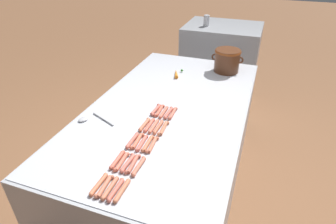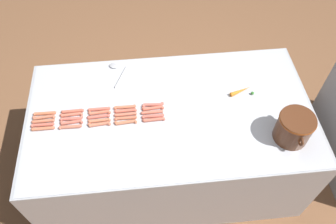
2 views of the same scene
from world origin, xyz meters
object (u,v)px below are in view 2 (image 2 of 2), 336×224
at_px(hot_dog_21, 70,127).
at_px(serving_spoon, 116,70).
at_px(hot_dog_10, 43,121).
at_px(hot_dog_13, 125,115).
at_px(carrot, 241,91).
at_px(hot_dog_0, 45,113).
at_px(hot_dog_1, 73,111).
at_px(hot_dog_6, 71,115).
at_px(hot_dog_12, 98,117).
at_px(hot_dog_20, 43,129).
at_px(hot_dog_8, 126,111).
at_px(hot_dog_3, 125,107).
at_px(hot_dog_23, 126,122).
at_px(hot_dog_15, 43,125).
at_px(bean_pot, 294,127).
at_px(hot_dog_14, 152,112).
at_px(hot_dog_16, 71,122).
at_px(hot_dog_7, 100,113).
at_px(hot_dog_18, 126,118).
at_px(hot_dog_2, 99,109).
at_px(hot_dog_19, 153,116).
at_px(hot_dog_22, 99,124).
at_px(hot_dog_11, 71,118).
at_px(hot_dog_5, 44,117).
at_px(hot_dog_4, 153,105).
at_px(hot_dog_24, 154,120).
at_px(hot_dog_17, 99,121).

distance_m(hot_dog_21, serving_spoon, 0.59).
distance_m(hot_dog_10, serving_spoon, 0.66).
xyz_separation_m(hot_dog_13, carrot, (-0.12, 0.84, 0.00)).
bearing_deg(hot_dog_0, hot_dog_1, 90.04).
relative_size(hot_dog_6, hot_dog_12, 1.00).
bearing_deg(hot_dog_20, serving_spoon, 135.39).
bearing_deg(hot_dog_8, hot_dog_20, -80.43).
relative_size(hot_dog_3, hot_dog_8, 1.00).
bearing_deg(hot_dog_0, hot_dog_23, 76.66).
distance_m(hot_dog_15, bean_pot, 1.65).
bearing_deg(hot_dog_14, hot_dog_16, -86.66).
height_order(hot_dog_7, hot_dog_10, same).
bearing_deg(hot_dog_6, hot_dog_3, 94.29).
bearing_deg(hot_dog_10, hot_dog_15, -0.73).
bearing_deg(hot_dog_6, hot_dog_15, -70.36).
xyz_separation_m(hot_dog_7, hot_dog_18, (0.07, 0.18, 0.00)).
xyz_separation_m(hot_dog_2, hot_dog_15, (0.09, -0.38, 0.00)).
xyz_separation_m(hot_dog_0, hot_dog_19, (0.10, 0.74, 0.00)).
height_order(hot_dog_2, hot_dog_22, same).
xyz_separation_m(hot_dog_11, hot_dog_20, (0.06, -0.18, 0.00)).
relative_size(hot_dog_0, hot_dog_8, 1.00).
bearing_deg(bean_pot, hot_dog_16, -99.97).
bearing_deg(hot_dog_12, hot_dog_11, -91.16).
distance_m(hot_dog_22, carrot, 1.04).
xyz_separation_m(hot_dog_6, carrot, (-0.09, 1.21, 0.00)).
bearing_deg(carrot, hot_dog_20, -82.49).
bearing_deg(hot_dog_0, hot_dog_6, 81.11).
height_order(hot_dog_15, hot_dog_23, same).
bearing_deg(hot_dog_8, serving_spoon, -171.12).
height_order(hot_dog_0, hot_dog_8, same).
bearing_deg(hot_dog_13, hot_dog_23, 0.10).
bearing_deg(hot_dog_10, hot_dog_23, 83.23).
bearing_deg(hot_dog_5, bean_pot, 79.08).
xyz_separation_m(hot_dog_19, carrot, (-0.16, 0.65, 0.00)).
height_order(hot_dog_11, hot_dog_20, same).
relative_size(hot_dog_12, hot_dog_22, 1.00).
distance_m(hot_dog_7, hot_dog_22, 0.10).
relative_size(hot_dog_4, hot_dog_10, 1.00).
xyz_separation_m(hot_dog_22, hot_dog_24, (-0.00, 0.37, 0.00)).
bearing_deg(hot_dog_17, hot_dog_19, 90.02).
relative_size(hot_dog_8, hot_dog_21, 1.00).
xyz_separation_m(hot_dog_1, hot_dog_2, (0.00, 0.18, 0.00)).
height_order(hot_dog_23, carrot, carrot).
bearing_deg(hot_dog_1, hot_dog_19, 79.85).
relative_size(hot_dog_1, hot_dog_12, 1.00).
distance_m(hot_dog_13, hot_dog_17, 0.18).
height_order(hot_dog_13, hot_dog_20, same).
distance_m(hot_dog_13, serving_spoon, 0.44).
relative_size(hot_dog_2, hot_dog_18, 1.00).
height_order(hot_dog_7, serving_spoon, hot_dog_7).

